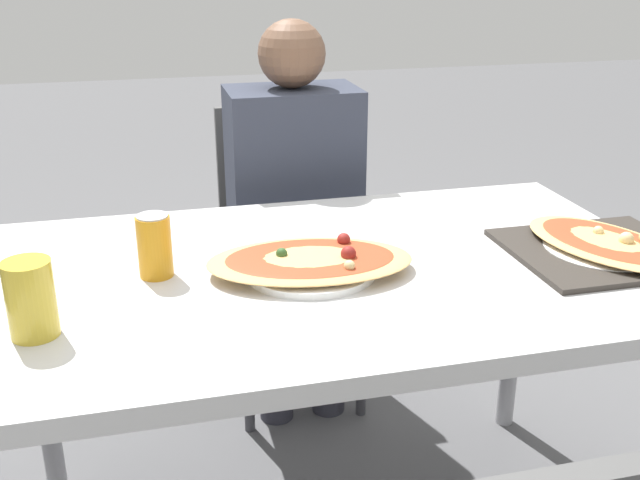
% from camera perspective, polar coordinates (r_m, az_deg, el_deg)
% --- Properties ---
extents(dining_table, '(1.38, 0.83, 0.73)m').
position_cam_1_polar(dining_table, '(1.54, 0.81, -4.27)').
color(dining_table, silver).
rests_on(dining_table, ground_plane).
extents(chair_far_seated, '(0.40, 0.40, 0.89)m').
position_cam_1_polar(chair_far_seated, '(2.29, -2.51, -0.00)').
color(chair_far_seated, '#4C4C4C').
rests_on(chair_far_seated, ground_plane).
extents(person_seated, '(0.36, 0.26, 1.15)m').
position_cam_1_polar(person_seated, '(2.12, -1.95, 3.35)').
color(person_seated, '#2D2D38').
rests_on(person_seated, ground_plane).
extents(pizza_main, '(0.43, 0.29, 0.05)m').
position_cam_1_polar(pizza_main, '(1.47, -0.72, -1.71)').
color(pizza_main, white).
rests_on(pizza_main, dining_table).
extents(soda_can, '(0.07, 0.07, 0.12)m').
position_cam_1_polar(soda_can, '(1.47, -12.49, -0.44)').
color(soda_can, orange).
rests_on(soda_can, dining_table).
extents(drink_glass, '(0.08, 0.08, 0.13)m').
position_cam_1_polar(drink_glass, '(1.31, -21.17, -4.21)').
color(drink_glass, gold).
rests_on(drink_glass, dining_table).
extents(serving_tray, '(0.37, 0.33, 0.01)m').
position_cam_1_polar(serving_tray, '(1.67, 20.54, -0.80)').
color(serving_tray, '#332D28').
rests_on(serving_tray, dining_table).
extents(pizza_second, '(0.32, 0.42, 0.06)m').
position_cam_1_polar(pizza_second, '(1.67, 20.93, -0.33)').
color(pizza_second, white).
rests_on(pizza_second, dining_table).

